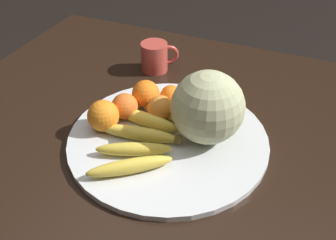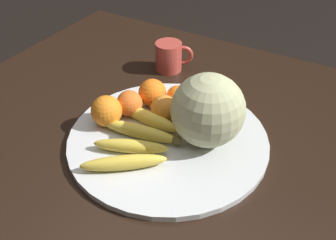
{
  "view_description": "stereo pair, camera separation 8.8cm",
  "coord_description": "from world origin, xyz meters",
  "px_view_note": "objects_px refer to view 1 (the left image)",
  "views": [
    {
      "loc": [
        0.31,
        -0.7,
        1.32
      ],
      "look_at": [
        0.04,
        -0.06,
        0.78
      ],
      "focal_mm": 42.0,
      "sensor_mm": 36.0,
      "label": 1
    },
    {
      "loc": [
        0.39,
        -0.66,
        1.32
      ],
      "look_at": [
        0.04,
        -0.06,
        0.78
      ],
      "focal_mm": 42.0,
      "sensor_mm": 36.0,
      "label": 2
    }
  ],
  "objects_px": {
    "orange_front_left": "(146,94)",
    "orange_back_right": "(103,116)",
    "orange_back_left": "(125,106)",
    "ceramic_mug": "(155,57)",
    "orange_front_right": "(161,108)",
    "orange_top_small": "(171,96)",
    "banana_bunch": "(143,134)",
    "kitchen_table": "(164,153)",
    "orange_mid_center": "(193,99)",
    "fruit_bowl": "(168,139)",
    "melon": "(208,107)"
  },
  "relations": [
    {
      "from": "orange_front_left",
      "to": "fruit_bowl",
      "type": "bearing_deg",
      "value": -43.15
    },
    {
      "from": "orange_mid_center",
      "to": "melon",
      "type": "bearing_deg",
      "value": -53.92
    },
    {
      "from": "orange_front_left",
      "to": "orange_mid_center",
      "type": "relative_size",
      "value": 1.26
    },
    {
      "from": "melon",
      "to": "ceramic_mug",
      "type": "height_order",
      "value": "melon"
    },
    {
      "from": "melon",
      "to": "orange_front_right",
      "type": "height_order",
      "value": "melon"
    },
    {
      "from": "orange_front_right",
      "to": "melon",
      "type": "bearing_deg",
      "value": -10.0
    },
    {
      "from": "orange_mid_center",
      "to": "orange_back_right",
      "type": "relative_size",
      "value": 0.75
    },
    {
      "from": "orange_front_right",
      "to": "orange_back_left",
      "type": "xyz_separation_m",
      "value": [
        -0.08,
        -0.03,
        0.0
      ]
    },
    {
      "from": "fruit_bowl",
      "to": "orange_mid_center",
      "type": "relative_size",
      "value": 8.27
    },
    {
      "from": "melon",
      "to": "orange_back_left",
      "type": "distance_m",
      "value": 0.21
    },
    {
      "from": "melon",
      "to": "orange_front_left",
      "type": "relative_size",
      "value": 2.33
    },
    {
      "from": "orange_front_left",
      "to": "orange_front_right",
      "type": "relative_size",
      "value": 1.11
    },
    {
      "from": "orange_front_left",
      "to": "orange_back_right",
      "type": "bearing_deg",
      "value": -112.59
    },
    {
      "from": "orange_mid_center",
      "to": "orange_top_small",
      "type": "distance_m",
      "value": 0.06
    },
    {
      "from": "orange_mid_center",
      "to": "orange_back_right",
      "type": "xyz_separation_m",
      "value": [
        -0.17,
        -0.16,
        0.01
      ]
    },
    {
      "from": "orange_top_small",
      "to": "orange_mid_center",
      "type": "bearing_deg",
      "value": 7.63
    },
    {
      "from": "orange_front_right",
      "to": "orange_mid_center",
      "type": "relative_size",
      "value": 1.14
    },
    {
      "from": "orange_mid_center",
      "to": "orange_front_right",
      "type": "bearing_deg",
      "value": -129.49
    },
    {
      "from": "orange_back_right",
      "to": "orange_back_left",
      "type": "bearing_deg",
      "value": 67.11
    },
    {
      "from": "kitchen_table",
      "to": "orange_top_small",
      "type": "distance_m",
      "value": 0.16
    },
    {
      "from": "orange_back_left",
      "to": "orange_top_small",
      "type": "relative_size",
      "value": 1.15
    },
    {
      "from": "orange_mid_center",
      "to": "ceramic_mug",
      "type": "distance_m",
      "value": 0.24
    },
    {
      "from": "fruit_bowl",
      "to": "orange_front_right",
      "type": "xyz_separation_m",
      "value": [
        -0.04,
        0.06,
        0.04
      ]
    },
    {
      "from": "kitchen_table",
      "to": "ceramic_mug",
      "type": "xyz_separation_m",
      "value": [
        -0.13,
        0.24,
        0.14
      ]
    },
    {
      "from": "fruit_bowl",
      "to": "orange_front_right",
      "type": "relative_size",
      "value": 7.27
    },
    {
      "from": "kitchen_table",
      "to": "orange_top_small",
      "type": "relative_size",
      "value": 21.23
    },
    {
      "from": "banana_bunch",
      "to": "orange_front_left",
      "type": "height_order",
      "value": "orange_front_left"
    },
    {
      "from": "melon",
      "to": "orange_mid_center",
      "type": "relative_size",
      "value": 2.94
    },
    {
      "from": "kitchen_table",
      "to": "orange_mid_center",
      "type": "distance_m",
      "value": 0.17
    },
    {
      "from": "orange_front_right",
      "to": "orange_mid_center",
      "type": "bearing_deg",
      "value": 50.51
    },
    {
      "from": "orange_front_right",
      "to": "orange_top_small",
      "type": "xyz_separation_m",
      "value": [
        0.0,
        0.06,
        -0.0
      ]
    },
    {
      "from": "fruit_bowl",
      "to": "orange_back_left",
      "type": "bearing_deg",
      "value": 166.61
    },
    {
      "from": "orange_mid_center",
      "to": "ceramic_mug",
      "type": "xyz_separation_m",
      "value": [
        -0.18,
        0.16,
        0.0
      ]
    },
    {
      "from": "kitchen_table",
      "to": "orange_back_right",
      "type": "height_order",
      "value": "orange_back_right"
    },
    {
      "from": "fruit_bowl",
      "to": "orange_back_right",
      "type": "relative_size",
      "value": 6.22
    },
    {
      "from": "melon",
      "to": "orange_back_right",
      "type": "relative_size",
      "value": 2.21
    },
    {
      "from": "fruit_bowl",
      "to": "melon",
      "type": "distance_m",
      "value": 0.13
    },
    {
      "from": "fruit_bowl",
      "to": "orange_top_small",
      "type": "height_order",
      "value": "orange_top_small"
    },
    {
      "from": "orange_back_right",
      "to": "orange_front_left",
      "type": "bearing_deg",
      "value": 67.41
    },
    {
      "from": "kitchen_table",
      "to": "orange_front_left",
      "type": "distance_m",
      "value": 0.17
    },
    {
      "from": "orange_back_left",
      "to": "ceramic_mug",
      "type": "bearing_deg",
      "value": 97.99
    },
    {
      "from": "fruit_bowl",
      "to": "orange_front_left",
      "type": "relative_size",
      "value": 6.55
    },
    {
      "from": "kitchen_table",
      "to": "orange_front_right",
      "type": "distance_m",
      "value": 0.15
    },
    {
      "from": "banana_bunch",
      "to": "orange_top_small",
      "type": "distance_m",
      "value": 0.15
    },
    {
      "from": "orange_front_right",
      "to": "orange_back_right",
      "type": "relative_size",
      "value": 0.85
    },
    {
      "from": "melon",
      "to": "orange_front_right",
      "type": "bearing_deg",
      "value": 170.0
    },
    {
      "from": "fruit_bowl",
      "to": "orange_back_right",
      "type": "bearing_deg",
      "value": -169.24
    },
    {
      "from": "fruit_bowl",
      "to": "orange_back_left",
      "type": "distance_m",
      "value": 0.14
    },
    {
      "from": "banana_bunch",
      "to": "orange_back_left",
      "type": "relative_size",
      "value": 4.94
    },
    {
      "from": "orange_front_right",
      "to": "orange_mid_center",
      "type": "distance_m",
      "value": 0.09
    }
  ]
}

